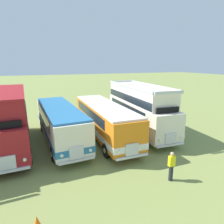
{
  "coord_description": "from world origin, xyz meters",
  "views": [
    {
      "loc": [
        -1.98,
        -15.91,
        6.47
      ],
      "look_at": [
        4.36,
        -0.46,
        2.32
      ],
      "focal_mm": 31.74,
      "sensor_mm": 36.0,
      "label": 1
    }
  ],
  "objects_px": {
    "bus_second_in_row": "(9,117)",
    "cone_far_end": "(37,222)",
    "bus_third_in_row": "(60,121)",
    "marshal_person": "(171,166)",
    "bus_fourth_in_row": "(104,118)",
    "bus_fifth_in_row": "(139,107)"
  },
  "relations": [
    {
      "from": "bus_fifth_in_row",
      "to": "cone_far_end",
      "type": "bearing_deg",
      "value": -137.27
    },
    {
      "from": "bus_fourth_in_row",
      "to": "bus_third_in_row",
      "type": "bearing_deg",
      "value": 171.29
    },
    {
      "from": "bus_fourth_in_row",
      "to": "marshal_person",
      "type": "distance_m",
      "value": 7.92
    },
    {
      "from": "bus_third_in_row",
      "to": "cone_far_end",
      "type": "bearing_deg",
      "value": -103.89
    },
    {
      "from": "bus_third_in_row",
      "to": "cone_far_end",
      "type": "height_order",
      "value": "bus_third_in_row"
    },
    {
      "from": "cone_far_end",
      "to": "marshal_person",
      "type": "xyz_separation_m",
      "value": [
        7.12,
        0.71,
        0.6
      ]
    },
    {
      "from": "cone_far_end",
      "to": "marshal_person",
      "type": "relative_size",
      "value": 0.33
    },
    {
      "from": "bus_third_in_row",
      "to": "bus_fifth_in_row",
      "type": "distance_m",
      "value": 7.48
    },
    {
      "from": "bus_fourth_in_row",
      "to": "bus_second_in_row",
      "type": "bearing_deg",
      "value": 175.44
    },
    {
      "from": "bus_third_in_row",
      "to": "cone_far_end",
      "type": "xyz_separation_m",
      "value": [
        -2.24,
        -9.07,
        -1.47
      ]
    },
    {
      "from": "bus_second_in_row",
      "to": "bus_third_in_row",
      "type": "distance_m",
      "value": 3.79
    },
    {
      "from": "bus_fourth_in_row",
      "to": "cone_far_end",
      "type": "bearing_deg",
      "value": -125.07
    },
    {
      "from": "bus_fifth_in_row",
      "to": "marshal_person",
      "type": "distance_m",
      "value": 8.76
    },
    {
      "from": "bus_second_in_row",
      "to": "bus_fourth_in_row",
      "type": "bearing_deg",
      "value": -4.56
    },
    {
      "from": "bus_second_in_row",
      "to": "bus_fourth_in_row",
      "type": "distance_m",
      "value": 7.51
    },
    {
      "from": "bus_second_in_row",
      "to": "bus_third_in_row",
      "type": "bearing_deg",
      "value": -0.37
    },
    {
      "from": "bus_third_in_row",
      "to": "cone_far_end",
      "type": "distance_m",
      "value": 9.46
    },
    {
      "from": "bus_third_in_row",
      "to": "marshal_person",
      "type": "xyz_separation_m",
      "value": [
        4.87,
        -8.36,
        -0.87
      ]
    },
    {
      "from": "bus_third_in_row",
      "to": "marshal_person",
      "type": "relative_size",
      "value": 6.01
    },
    {
      "from": "bus_fourth_in_row",
      "to": "bus_fifth_in_row",
      "type": "height_order",
      "value": "bus_fifth_in_row"
    },
    {
      "from": "bus_second_in_row",
      "to": "cone_far_end",
      "type": "xyz_separation_m",
      "value": [
        1.48,
        -9.1,
        -2.18
      ]
    },
    {
      "from": "bus_second_in_row",
      "to": "marshal_person",
      "type": "relative_size",
      "value": 5.67
    }
  ]
}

